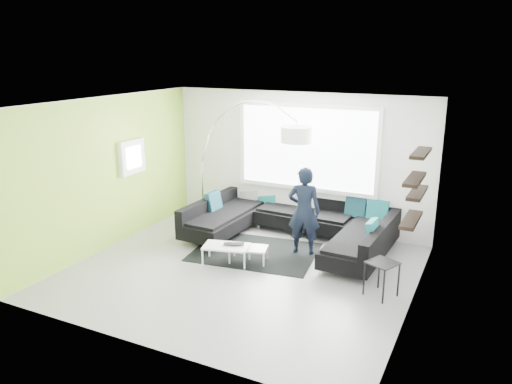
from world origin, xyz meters
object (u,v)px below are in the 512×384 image
(person, at_px, (304,211))
(laptop, at_px, (234,245))
(coffee_table, at_px, (237,254))
(arc_lamp, at_px, (202,162))
(side_table, at_px, (381,279))
(sectional_sofa, at_px, (290,226))

(person, relative_size, laptop, 3.87)
(coffee_table, bearing_deg, person, 31.81)
(arc_lamp, relative_size, side_table, 4.90)
(sectional_sofa, distance_m, laptop, 1.42)
(person, bearing_deg, arc_lamp, -25.82)
(sectional_sofa, height_order, laptop, sectional_sofa)
(side_table, distance_m, laptop, 2.55)
(laptop, bearing_deg, side_table, -24.57)
(arc_lamp, height_order, person, arc_lamp)
(side_table, height_order, person, person)
(arc_lamp, xyz_separation_m, laptop, (1.61, -1.59, -1.00))
(person, xyz_separation_m, laptop, (-0.91, -0.99, -0.46))
(sectional_sofa, distance_m, person, 0.70)
(coffee_table, relative_size, side_table, 1.84)
(side_table, bearing_deg, laptop, 178.76)
(side_table, relative_size, person, 0.34)
(person, bearing_deg, side_table, 135.38)
(coffee_table, height_order, arc_lamp, arc_lamp)
(sectional_sofa, distance_m, side_table, 2.48)
(arc_lamp, relative_size, laptop, 6.43)
(coffee_table, bearing_deg, arc_lamp, 122.76)
(sectional_sofa, xyz_separation_m, arc_lamp, (-2.11, 0.26, 0.99))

